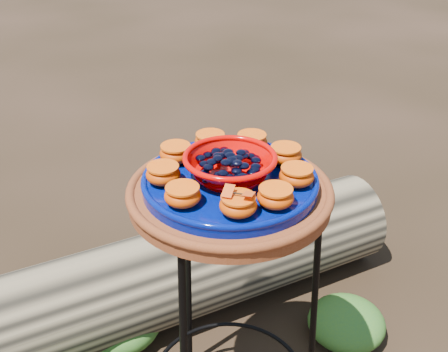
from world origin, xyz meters
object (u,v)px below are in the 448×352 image
cobalt_plate (230,183)px  driftwood_log (154,281)px  plant_stand (229,323)px  red_bowl (230,167)px  terracotta_saucer (230,195)px

cobalt_plate → driftwood_log: (0.00, 0.45, -0.59)m
plant_stand → driftwood_log: 0.49m
cobalt_plate → driftwood_log: cobalt_plate is taller
plant_stand → red_bowl: bearing=0.0°
terracotta_saucer → cobalt_plate: size_ratio=1.17×
terracotta_saucer → driftwood_log: size_ratio=0.26×
plant_stand → red_bowl: 0.43m
driftwood_log → cobalt_plate: bearing=-90.0°
plant_stand → cobalt_plate: cobalt_plate is taller
plant_stand → driftwood_log: size_ratio=0.42×
red_bowl → driftwood_log: size_ratio=0.11×
terracotta_saucer → red_bowl: size_ratio=2.33×
terracotta_saucer → cobalt_plate: cobalt_plate is taller
terracotta_saucer → cobalt_plate: 0.03m
terracotta_saucer → driftwood_log: 0.72m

